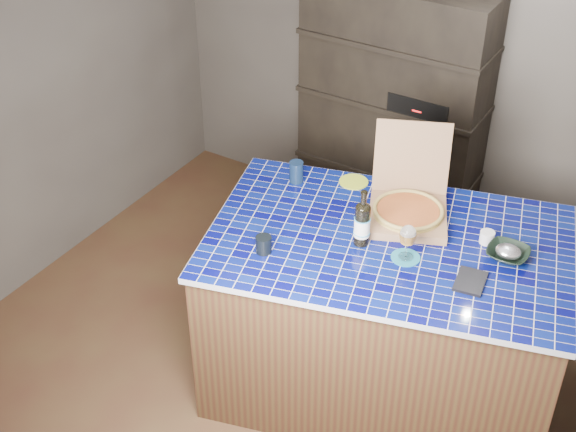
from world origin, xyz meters
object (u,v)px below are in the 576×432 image
Objects in this scene: pizza_box at (408,208)px; mead_bottle at (362,223)px; bowl at (508,254)px; wine_glass at (408,236)px; kitchen_island at (382,313)px; dvd_case at (470,281)px.

pizza_box reaches higher than mead_bottle.
pizza_box is 0.56m from bowl.
mead_bottle is at bearing -178.79° from wine_glass.
pizza_box is at bearing 75.61° from kitchen_island.
bowl is at bearing 63.93° from dvd_case.
wine_glass is (0.24, 0.01, 0.01)m from mead_bottle.
dvd_case is (0.47, -0.33, -0.05)m from pizza_box.
wine_glass is at bearing 169.80° from dvd_case.
dvd_case is (0.47, -0.10, 0.50)m from kitchen_island.
wine_glass is at bearing -90.38° from pizza_box.
mead_bottle is (-0.11, -0.33, 0.06)m from pizza_box.
pizza_box is 3.22× the size of dvd_case.
pizza_box is at bearing 72.18° from mead_bottle.
kitchen_island is 0.70m from dvd_case.
wine_glass reaches higher than dvd_case.
wine_glass is 1.01× the size of dvd_case.
mead_bottle is (-0.11, -0.09, 0.62)m from kitchen_island.
kitchen_island is 0.63m from mead_bottle.
wine_glass is (0.13, -0.09, 0.63)m from kitchen_island.
dvd_case is (0.34, -0.01, -0.13)m from wine_glass.
mead_bottle is 0.72m from bowl.
mead_bottle reaches higher than wine_glass.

